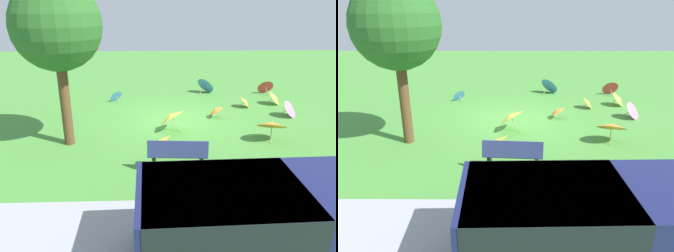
# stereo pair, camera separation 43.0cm
# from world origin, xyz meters

# --- Properties ---
(ground) EXTENTS (40.00, 40.00, 0.00)m
(ground) POSITION_xyz_m (0.00, 0.00, 0.00)
(ground) COLOR #478C38
(van_dark) EXTENTS (4.65, 2.24, 1.53)m
(van_dark) POSITION_xyz_m (-1.12, 7.46, 0.91)
(van_dark) COLOR #191E4C
(van_dark) RESTS_ON ground
(park_bench) EXTENTS (1.63, 0.59, 0.90)m
(park_bench) POSITION_xyz_m (0.12, 4.07, 0.47)
(park_bench) COLOR navy
(park_bench) RESTS_ON ground
(shade_tree) EXTENTS (2.61, 2.61, 4.96)m
(shade_tree) POSITION_xyz_m (3.48, 2.15, 3.62)
(shade_tree) COLOR brown
(shade_tree) RESTS_ON ground
(parasol_orange_0) EXTENTS (0.57, 0.63, 0.51)m
(parasol_orange_0) POSITION_xyz_m (-3.21, -1.55, 0.26)
(parasol_orange_0) COLOR tan
(parasol_orange_0) RESTS_ON ground
(parasol_orange_1) EXTENTS (0.68, 0.70, 0.54)m
(parasol_orange_1) POSITION_xyz_m (-1.65, -0.21, 0.33)
(parasol_orange_1) COLOR tan
(parasol_orange_1) RESTS_ON ground
(parasol_orange_2) EXTENTS (1.18, 1.15, 0.84)m
(parasol_orange_2) POSITION_xyz_m (-3.08, 2.11, 0.56)
(parasol_orange_2) COLOR tan
(parasol_orange_2) RESTS_ON ground
(parasol_yellow_0) EXTENTS (0.85, 0.91, 0.65)m
(parasol_yellow_0) POSITION_xyz_m (0.59, 2.89, 0.34)
(parasol_yellow_0) COLOR tan
(parasol_yellow_0) RESTS_ON ground
(parasol_red_0) EXTENTS (0.83, 0.73, 0.76)m
(parasol_red_0) POSITION_xyz_m (-4.78, -3.86, 0.38)
(parasol_red_0) COLOR tan
(parasol_red_0) RESTS_ON ground
(parasol_yellow_1) EXTENTS (1.18, 1.22, 0.88)m
(parasol_yellow_1) POSITION_xyz_m (0.17, 1.12, 0.54)
(parasol_yellow_1) COLOR tan
(parasol_yellow_1) RESTS_ON ground
(parasol_yellow_2) EXTENTS (0.75, 0.84, 0.63)m
(parasol_yellow_2) POSITION_xyz_m (-4.64, -1.93, 0.32)
(parasol_yellow_2) COLOR tan
(parasol_yellow_2) RESTS_ON ground
(parasol_blue_3) EXTENTS (1.11, 1.12, 0.83)m
(parasol_blue_3) POSITION_xyz_m (-1.86, -4.13, 0.42)
(parasol_blue_3) COLOR tan
(parasol_blue_3) RESTS_ON ground
(parasol_pink_0) EXTENTS (0.86, 0.90, 0.67)m
(parasol_pink_0) POSITION_xyz_m (-4.68, -0.22, 0.34)
(parasol_pink_0) COLOR tan
(parasol_pink_0) RESTS_ON ground
(parasol_blue_4) EXTENTS (0.72, 0.70, 0.56)m
(parasol_blue_4) POSITION_xyz_m (2.56, -2.68, 0.28)
(parasol_blue_4) COLOR tan
(parasol_blue_4) RESTS_ON ground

